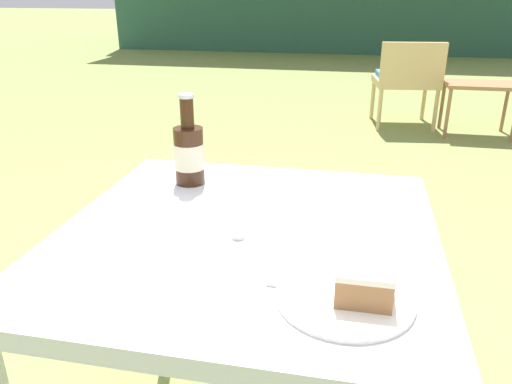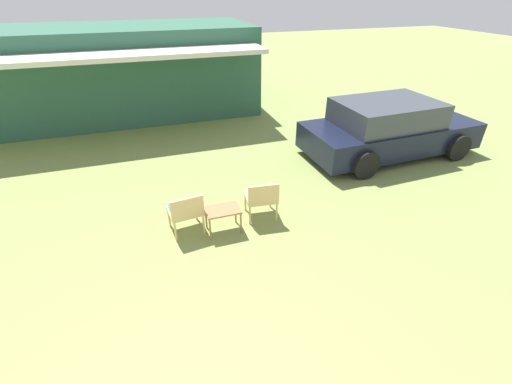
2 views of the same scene
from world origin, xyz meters
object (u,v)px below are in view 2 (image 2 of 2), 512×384
at_px(wicker_chair_plain, 262,197).
at_px(garden_side_table, 223,212).
at_px(parked_car, 388,129).
at_px(wicker_chair_cushioned, 185,210).

xyz_separation_m(wicker_chair_plain, garden_side_table, (-0.75, -0.16, -0.06)).
height_order(parked_car, wicker_chair_cushioned, parked_car).
bearing_deg(garden_side_table, parked_car, 21.59).
distance_m(wicker_chair_cushioned, garden_side_table, 0.63).
xyz_separation_m(wicker_chair_cushioned, garden_side_table, (0.60, -0.18, -0.06)).
xyz_separation_m(parked_car, garden_side_table, (-4.62, -1.83, -0.26)).
relative_size(wicker_chair_plain, garden_side_table, 1.33).
relative_size(parked_car, wicker_chair_plain, 5.60).
distance_m(parked_car, garden_side_table, 4.98).
distance_m(parked_car, wicker_chair_cushioned, 5.48).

